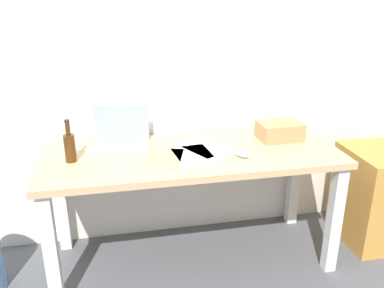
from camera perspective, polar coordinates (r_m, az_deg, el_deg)
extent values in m
plane|color=#515459|center=(2.77, 0.00, -15.48)|extent=(8.00, 8.00, 0.00)
cube|color=silver|center=(2.64, -1.78, 13.43)|extent=(5.20, 0.08, 2.60)
cube|color=tan|center=(2.41, 0.00, -1.55)|extent=(1.74, 0.68, 0.04)
cube|color=silver|center=(2.33, -19.06, -14.15)|extent=(0.07, 0.07, 0.70)
cube|color=silver|center=(2.62, 19.23, -9.95)|extent=(0.07, 0.07, 0.70)
cube|color=silver|center=(2.81, -17.79, -7.59)|extent=(0.07, 0.07, 0.70)
cube|color=silver|center=(3.05, 14.04, -4.77)|extent=(0.07, 0.07, 0.70)
cube|color=silver|center=(2.50, -9.95, -0.33)|extent=(0.36, 0.25, 0.02)
cube|color=#8CB7EA|center=(2.56, -9.84, 2.96)|extent=(0.33, 0.07, 0.22)
cylinder|color=#47280F|center=(2.35, -16.66, -0.60)|extent=(0.06, 0.06, 0.15)
cylinder|color=#47280F|center=(2.31, -16.96, 2.10)|extent=(0.03, 0.03, 0.08)
cylinder|color=black|center=(2.29, -17.08, 3.14)|extent=(0.03, 0.03, 0.01)
ellipsoid|color=silver|center=(2.35, 7.00, -1.37)|extent=(0.10, 0.12, 0.03)
cube|color=tan|center=(2.65, 12.13, 1.81)|extent=(0.28, 0.20, 0.11)
cube|color=white|center=(2.47, 1.72, -0.48)|extent=(0.32, 0.36, 0.00)
cube|color=#F4E06B|center=(2.32, -4.06, -1.98)|extent=(0.29, 0.34, 0.00)
cube|color=white|center=(2.36, 0.32, -1.52)|extent=(0.24, 0.32, 0.00)
cube|color=#C68938|center=(3.05, 24.13, -6.63)|extent=(0.40, 0.48, 0.65)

